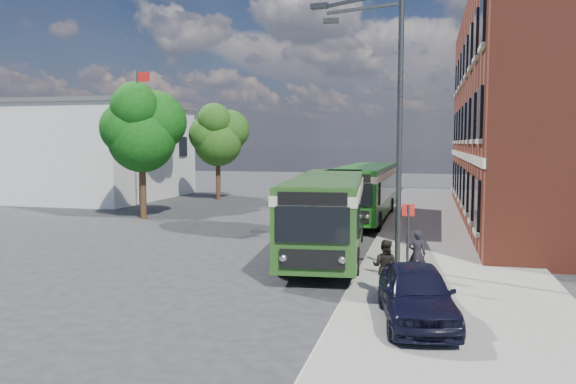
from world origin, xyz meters
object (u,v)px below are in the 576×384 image
(street_lamp, at_px, (388,128))
(bus_rear, at_px, (365,187))
(bus_front, at_px, (328,207))
(parked_car, at_px, (417,294))

(street_lamp, relative_size, bus_rear, 0.76)
(street_lamp, distance_m, bus_rear, 12.98)
(street_lamp, height_order, bus_rear, street_lamp)
(bus_front, height_order, bus_rear, same)
(bus_rear, distance_m, parked_car, 18.45)
(street_lamp, bearing_deg, bus_front, 133.26)
(bus_rear, height_order, parked_car, bus_rear)
(bus_front, xyz_separation_m, bus_rear, (0.36, 9.87, 0.00))
(street_lamp, height_order, parked_car, street_lamp)
(parked_car, bearing_deg, bus_front, 104.04)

